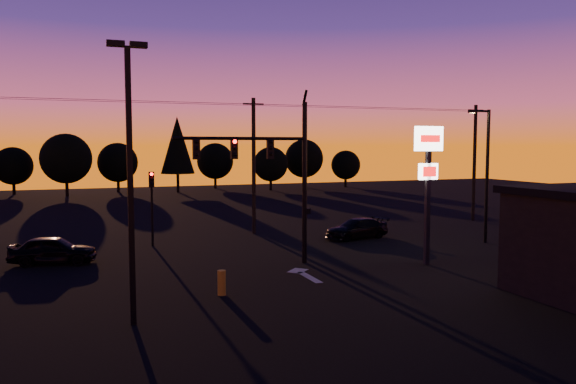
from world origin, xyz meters
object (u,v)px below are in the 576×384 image
object	(u,v)px
traffic_signal_mast	(274,165)
pylon_sign	(428,165)
secondary_signal	(152,197)
bollard	(222,283)
parking_lot_light	(130,164)
car_right	(357,229)
car_left	(53,250)
streetlight	(486,170)

from	to	relation	value
traffic_signal_mast	pylon_sign	bearing A→B (deg)	-19.36
secondary_signal	bollard	bearing A→B (deg)	-84.72
secondary_signal	parking_lot_light	world-z (taller)	parking_lot_light
parking_lot_light	pylon_sign	bearing A→B (deg)	17.23
pylon_sign	car_right	bearing A→B (deg)	86.92
traffic_signal_mast	car_left	distance (m)	11.79
parking_lot_light	car_right	distance (m)	20.13
secondary_signal	car_left	distance (m)	6.57
car_left	streetlight	bearing A→B (deg)	-83.59
traffic_signal_mast	pylon_sign	distance (m)	7.52
secondary_signal	streetlight	bearing A→B (deg)	-17.56
parking_lot_light	streetlight	world-z (taller)	parking_lot_light
pylon_sign	streetlight	bearing A→B (deg)	30.08
pylon_sign	parking_lot_light	bearing A→B (deg)	-162.77
parking_lot_light	pylon_sign	distance (m)	15.19
secondary_signal	car_right	distance (m)	12.77
streetlight	bollard	distance (m)	19.19
secondary_signal	car_left	xyz separation A→B (m)	(-5.26, -3.28, -2.16)
traffic_signal_mast	car_right	bearing A→B (deg)	36.99
traffic_signal_mast	secondary_signal	size ratio (longest dim) A/B	1.97
pylon_sign	streetlight	distance (m)	8.00
traffic_signal_mast	bollard	xyz separation A→B (m)	(-3.79, -4.49, -4.44)
pylon_sign	car_left	size ratio (longest dim) A/B	1.66
streetlight	bollard	xyz separation A→B (m)	(-17.80, -6.00, -3.93)
secondary_signal	traffic_signal_mast	bearing A→B (deg)	-56.81
secondary_signal	bollard	world-z (taller)	secondary_signal
car_left	secondary_signal	bearing A→B (deg)	-45.25
parking_lot_light	bollard	size ratio (longest dim) A/B	9.28
parking_lot_light	bollard	xyz separation A→B (m)	(3.61, 2.50, -4.78)
pylon_sign	streetlight	world-z (taller)	streetlight
car_left	car_right	xyz separation A→B (m)	(17.70, 1.47, -0.07)
pylon_sign	car_right	xyz separation A→B (m)	(0.44, 8.17, -4.29)
pylon_sign	bollard	distance (m)	11.93
secondary_signal	parking_lot_light	distance (m)	14.90
bollard	car_right	bearing A→B (deg)	41.90
secondary_signal	car_right	world-z (taller)	secondary_signal
pylon_sign	traffic_signal_mast	bearing A→B (deg)	160.64
parking_lot_light	bollard	world-z (taller)	parking_lot_light
streetlight	car_left	world-z (taller)	streetlight
streetlight	car_left	xyz separation A→B (m)	(-24.17, 2.70, -3.72)
car_left	car_right	size ratio (longest dim) A/B	0.95
car_left	parking_lot_light	bearing A→B (deg)	-153.35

